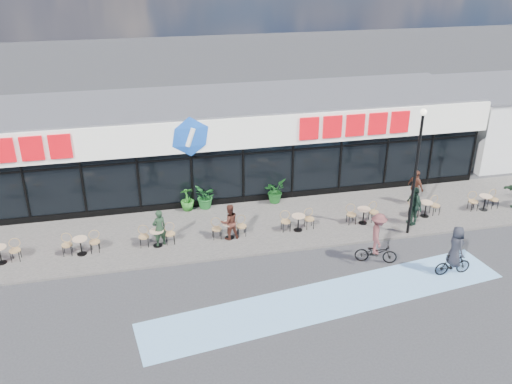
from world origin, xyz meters
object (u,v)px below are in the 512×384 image
lamp_post (417,163)px  potted_plant_mid (206,197)px  pedestrian_a (414,206)px  potted_plant_right (275,191)px  potted_plant_left (187,199)px  cyclist_a (455,254)px  patron_right (229,222)px  patron_left (159,228)px  cyclist_b (377,242)px  pedestrian_b (416,187)px

lamp_post → potted_plant_mid: lamp_post is taller
pedestrian_a → potted_plant_right: bearing=-127.6°
potted_plant_left → potted_plant_right: (4.32, -0.05, 0.01)m
pedestrian_a → cyclist_a: (-0.38, -4.04, -0.11)m
potted_plant_left → cyclist_a: bearing=-38.9°
potted_plant_mid → potted_plant_right: potted_plant_mid is taller
potted_plant_right → pedestrian_a: pedestrian_a is taller
potted_plant_mid → patron_right: (0.61, -3.16, 0.20)m
cyclist_a → pedestrian_a: bearing=84.7°
patron_left → patron_right: bearing=155.6°
lamp_post → cyclist_b: bearing=-142.4°
potted_plant_right → patron_left: bearing=-152.3°
potted_plant_left → cyclist_a: size_ratio=0.56×
potted_plant_left → potted_plant_right: size_ratio=0.99×
patron_right → cyclist_a: 9.22m
pedestrian_b → cyclist_b: size_ratio=0.79×
cyclist_b → potted_plant_mid: bearing=134.5°
lamp_post → patron_right: lamp_post is taller
patron_right → cyclist_a: size_ratio=0.78×
potted_plant_right → pedestrian_a: 6.66m
potted_plant_mid → patron_left: (-2.37, -3.09, 0.21)m
potted_plant_mid → cyclist_b: 8.69m
potted_plant_right → potted_plant_mid: bearing=179.6°
lamp_post → potted_plant_mid: 9.89m
cyclist_a → lamp_post: bearing=94.0°
cyclist_a → cyclist_b: size_ratio=0.96×
pedestrian_b → cyclist_a: cyclist_a is taller
potted_plant_right → cyclist_b: size_ratio=0.54×
potted_plant_mid → cyclist_a: (8.66, -7.67, 0.19)m
lamp_post → pedestrian_a: lamp_post is taller
lamp_post → potted_plant_right: 7.18m
potted_plant_right → pedestrian_b: bearing=-14.1°
lamp_post → potted_plant_mid: bearing=152.5°
potted_plant_left → pedestrian_a: pedestrian_a is taller
pedestrian_a → cyclist_b: bearing=-53.8°
potted_plant_mid → patron_right: patron_right is taller
pedestrian_b → cyclist_b: 6.03m
potted_plant_mid → pedestrian_a: (9.04, -3.63, 0.30)m
cyclist_a → potted_plant_right: bearing=124.3°
potted_plant_mid → cyclist_b: size_ratio=0.56×
potted_plant_left → potted_plant_mid: size_ratio=0.95×
cyclist_a → cyclist_b: 2.96m
potted_plant_mid → cyclist_a: size_ratio=0.59×
lamp_post → cyclist_b: size_ratio=2.60×
lamp_post → cyclist_b: (-2.34, -1.80, -2.49)m
patron_right → lamp_post: bearing=161.2°
lamp_post → potted_plant_right: (-4.99, 4.37, -2.76)m
potted_plant_left → pedestrian_a: bearing=-20.2°
potted_plant_left → potted_plant_mid: (0.88, -0.02, 0.03)m
potted_plant_left → pedestrian_a: (9.91, -3.65, 0.33)m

